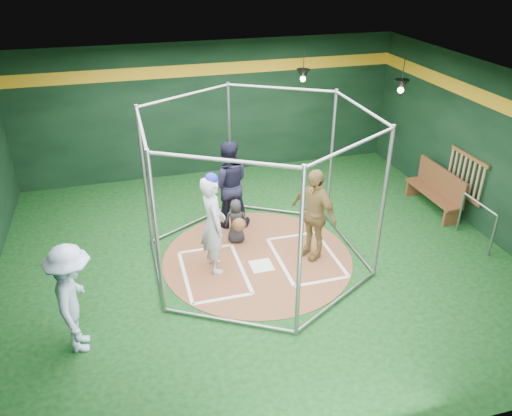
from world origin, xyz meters
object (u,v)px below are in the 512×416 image
object	(u,v)px
dugout_bench	(437,189)
visitor_leopard	(313,214)
batter_figure	(213,223)
umpire	(228,184)

from	to	relation	value
dugout_bench	visitor_leopard	bearing A→B (deg)	-163.10
visitor_leopard	batter_figure	bearing A→B (deg)	-119.39
umpire	dugout_bench	bearing A→B (deg)	179.83
batter_figure	umpire	world-z (taller)	batter_figure
umpire	batter_figure	bearing A→B (deg)	74.53
batter_figure	dugout_bench	bearing A→B (deg)	10.33
batter_figure	umpire	xyz separation A→B (m)	(0.65, 1.59, -0.01)
umpire	dugout_bench	distance (m)	4.93
dugout_bench	umpire	bearing A→B (deg)	173.12
visitor_leopard	umpire	bearing A→B (deg)	-168.77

